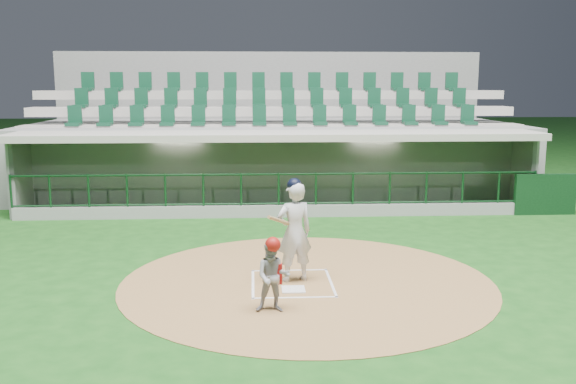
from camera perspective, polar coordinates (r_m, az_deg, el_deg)
The scene contains 8 objects.
ground at distance 12.72m, azimuth 0.28°, elevation -7.76°, with size 120.00×120.00×0.00m, color #144413.
dirt_circle at distance 12.55m, azimuth 1.71°, elevation -7.98°, with size 7.20×7.20×0.01m, color brown.
home_plate at distance 12.05m, azimuth 0.48°, elevation -8.65°, with size 0.43×0.43×0.02m, color silver.
batter_box_chalk at distance 12.43m, azimuth 0.36°, elevation -8.09°, with size 1.55×1.80×0.01m.
dugout_structure at distance 20.15m, azimuth -0.90°, elevation 1.52°, with size 16.40×3.70×3.00m.
seating_deck at distance 23.16m, azimuth -1.35°, elevation 3.74°, with size 17.00×6.72×5.15m.
batter at distance 12.32m, azimuth 0.56°, elevation -3.44°, with size 0.95×0.97×2.02m.
catcher at distance 10.79m, azimuth -1.35°, elevation -7.39°, with size 0.61×0.49×1.28m.
Camera 1 is at (-0.73, -12.12, 3.80)m, focal length 40.00 mm.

